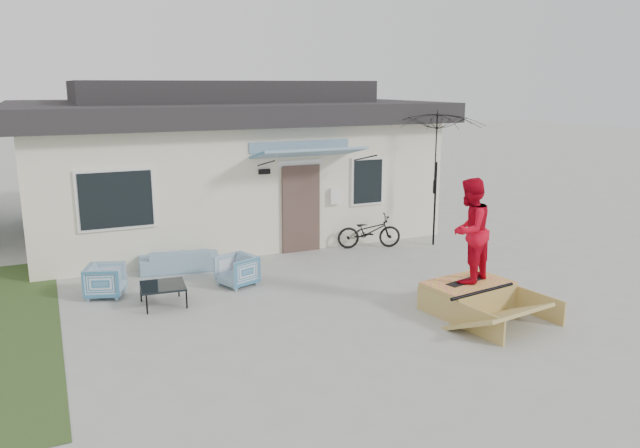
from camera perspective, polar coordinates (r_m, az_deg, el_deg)
name	(u,v)px	position (r m, az deg, el deg)	size (l,w,h in m)	color
ground	(347,321)	(10.65, 2.55, -8.98)	(90.00, 90.00, 0.00)	#9C9D96
grass_strip	(15,327)	(11.53, -26.55, -8.62)	(1.40, 8.00, 0.01)	#2A411C
house	(220,158)	(17.50, -9.33, 6.10)	(10.80, 8.49, 4.10)	beige
loveseat	(179,256)	(13.62, -12.98, -2.92)	(1.67, 0.49, 0.65)	#27688F
armchair_left	(106,279)	(12.36, -19.36, -4.87)	(0.67, 0.63, 0.69)	#27688F
armchair_right	(237,269)	(12.41, -7.75, -4.18)	(0.67, 0.63, 0.69)	#27688F
coffee_table	(163,295)	(11.64, -14.39, -6.42)	(0.78, 0.78, 0.39)	black
bicycle	(369,228)	(15.12, 4.60, -0.35)	(0.55, 1.58, 1.01)	black
patio_umbrella	(436,176)	(15.39, 10.76, 4.41)	(2.46, 2.30, 2.20)	black
skate_ramp	(468,296)	(11.40, 13.59, -6.52)	(1.48, 1.98, 0.49)	#AC8F4B
skateboard	(466,280)	(11.34, 13.49, -5.14)	(0.87, 0.22, 0.05)	black
skater	(469,228)	(11.09, 13.75, -0.41)	(0.91, 0.71, 1.87)	red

